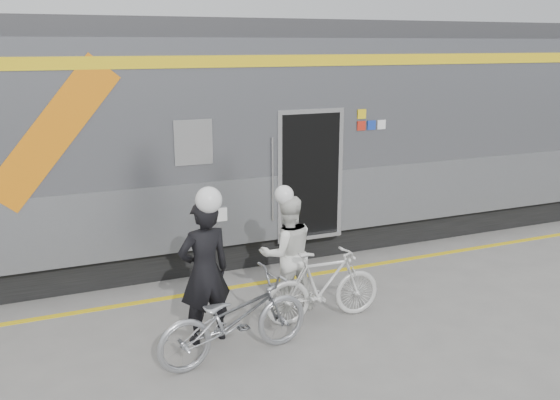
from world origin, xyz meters
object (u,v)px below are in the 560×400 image
bicycle_left (234,318)px  woman (287,253)px  bicycle_right (323,286)px  man (205,272)px

bicycle_left → woman: (1.14, 1.04, 0.32)m
bicycle_right → bicycle_left: bearing=111.8°
man → bicycle_right: (1.64, -0.06, -0.43)m
man → woman: (1.34, 0.49, -0.10)m
bicycle_left → woman: woman is taller
woman → bicycle_left: bearing=45.3°
bicycle_left → woman: bearing=-55.8°
bicycle_left → woman: 1.58m
bicycle_right → man: bearing=90.9°
man → bicycle_left: size_ratio=0.95×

